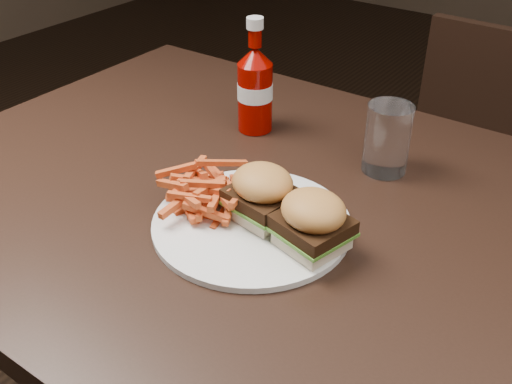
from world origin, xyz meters
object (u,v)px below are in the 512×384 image
Objects in this scene: chair_far at (505,174)px; tumbler at (387,139)px; dining_table at (288,217)px; ketchup_bottle at (255,97)px; plate at (252,223)px.

tumbler is at bearing 87.23° from chair_far.
ketchup_bottle reaches higher than dining_table.
ketchup_bottle is at bearing 124.67° from plate.
plate is (-0.01, -0.07, 0.03)m from dining_table.
ketchup_bottle is (-0.16, 0.24, 0.06)m from plate.
tumbler reaches higher than chair_far.
ketchup_bottle is (-0.31, -0.68, 0.38)m from chair_far.
chair_far is at bearing 84.74° from tumbler.
tumbler is at bearing 71.49° from plate.
chair_far is 3.62× the size of tumbler.
chair_far is 0.77m from tumbler.
dining_table is at bearing -111.71° from tumbler.
plate is (-0.14, -0.91, 0.33)m from chair_far.
chair_far is 3.30× the size of ketchup_bottle.
ketchup_bottle reaches higher than chair_far.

